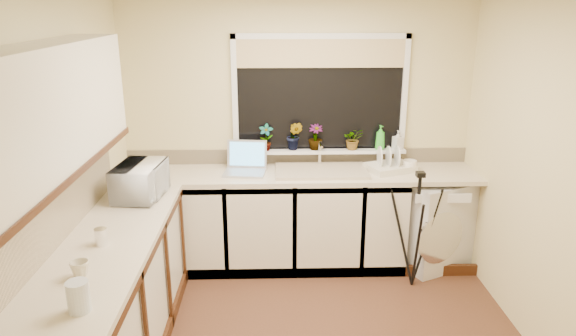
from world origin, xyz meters
The scene contains 32 objects.
wall_back centered at (0.00, 1.50, 1.23)m, with size 3.20×3.20×0.00m, color beige.
wall_front centered at (0.00, -1.50, 1.23)m, with size 3.20×3.20×0.00m, color beige.
wall_left centered at (-1.60, 0.00, 1.23)m, with size 3.00×3.00×0.00m, color beige.
wall_right centered at (1.60, 0.00, 1.23)m, with size 3.00×3.00×0.00m, color beige.
base_cabinet_back centered at (-0.33, 1.20, 0.43)m, with size 2.55×0.60×0.86m, color silver.
base_cabinet_left centered at (-1.30, -0.30, 0.43)m, with size 0.54×2.40×0.86m, color silver.
worktop_back centered at (0.00, 1.20, 0.88)m, with size 3.20×0.60×0.04m, color beige.
worktop_left centered at (-1.30, -0.30, 0.88)m, with size 0.60×2.40×0.04m, color beige.
upper_cabinet centered at (-1.44, -0.45, 1.80)m, with size 0.28×1.90×0.70m, color silver.
splashback_left centered at (-1.59, -0.30, 1.12)m, with size 0.02×2.40×0.45m, color beige.
splashback_back centered at (0.00, 1.49, 0.97)m, with size 3.20×0.02×0.14m, color beige.
window_glass centered at (0.20, 1.49, 1.55)m, with size 1.50×0.02×1.00m, color black.
window_blind centered at (0.20, 1.46, 1.92)m, with size 1.50×0.02×0.25m, color tan.
windowsill centered at (0.20, 1.43, 1.04)m, with size 1.60×0.14×0.03m, color white.
sink centered at (0.20, 1.20, 0.91)m, with size 0.82×0.46×0.03m, color tan.
faucet centered at (0.20, 1.38, 1.02)m, with size 0.03×0.03×0.24m, color silver.
washing_machine centered at (1.22, 1.18, 0.41)m, with size 0.58×0.56×0.82m, color silver.
laptop centered at (-0.48, 1.24, 0.97)m, with size 0.39×0.35×0.27m.
kettle centered at (-1.22, 0.48, 0.99)m, with size 0.14×0.14×0.19m, color white.
dish_rack centered at (0.83, 1.23, 0.93)m, with size 0.40×0.30×0.06m, color beige.
tripod centered at (0.97, 0.76, 0.52)m, with size 0.50×0.50×1.04m, color black, non-canonical shape.
glass_jug centered at (-1.19, -0.96, 0.98)m, with size 0.11×0.11×0.16m, color silver.
steel_jar centered at (-1.32, -0.22, 0.95)m, with size 0.08×0.08×0.11m, color silver.
microwave centered at (-1.27, 0.62, 1.03)m, with size 0.48×0.33×0.27m, color white.
plant_a centered at (-0.29, 1.41, 1.17)m, with size 0.13×0.09×0.25m, color #999999.
plant_b centered at (-0.03, 1.42, 1.18)m, with size 0.15×0.12×0.26m, color #999999.
plant_c centered at (0.16, 1.43, 1.17)m, with size 0.13×0.13×0.24m, color #999999.
plant_d centered at (0.51, 1.42, 1.15)m, with size 0.18×0.16×0.20m, color #999999.
soap_bottle_green centered at (0.76, 1.41, 1.16)m, with size 0.09×0.09×0.23m, color green.
soap_bottle_clear centered at (0.93, 1.42, 1.14)m, with size 0.08×0.08×0.18m, color #999999.
cup_back centered at (1.00, 1.20, 0.95)m, with size 0.13×0.13×0.10m, color white.
cup_left centered at (-1.30, -0.63, 0.95)m, with size 0.10×0.10×0.10m, color beige.
Camera 1 is at (-0.23, -3.23, 2.35)m, focal length 32.42 mm.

